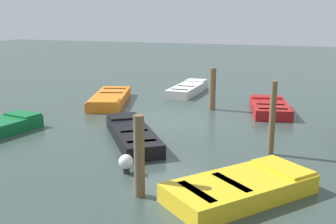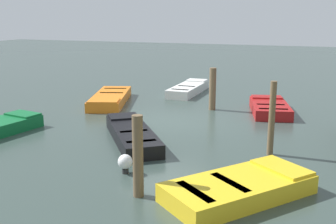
{
  "view_description": "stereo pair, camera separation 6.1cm",
  "coord_description": "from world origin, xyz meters",
  "px_view_note": "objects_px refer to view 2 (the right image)",
  "views": [
    {
      "loc": [
        13.47,
        4.92,
        3.77
      ],
      "look_at": [
        0.0,
        0.0,
        0.35
      ],
      "focal_mm": 43.64,
      "sensor_mm": 36.0,
      "label": 1
    },
    {
      "loc": [
        13.45,
        4.98,
        3.77
      ],
      "look_at": [
        0.0,
        0.0,
        0.35
      ],
      "focal_mm": 43.64,
      "sensor_mm": 36.0,
      "label": 2
    }
  ],
  "objects_px": {
    "rowboat_black": "(132,134)",
    "rowboat_orange": "(110,98)",
    "rowboat_red": "(270,108)",
    "rowboat_white": "(188,89)",
    "mooring_piling_center": "(272,119)",
    "marker_buoy": "(125,162)",
    "rowboat_yellow": "(240,187)",
    "mooring_piling_far_right": "(138,157)",
    "mooring_piling_mid_left": "(213,89)"
  },
  "relations": [
    {
      "from": "marker_buoy",
      "to": "mooring_piling_center",
      "type": "bearing_deg",
      "value": 129.9
    },
    {
      "from": "rowboat_white",
      "to": "mooring_piling_center",
      "type": "bearing_deg",
      "value": -148.13
    },
    {
      "from": "rowboat_black",
      "to": "rowboat_yellow",
      "type": "bearing_deg",
      "value": -162.66
    },
    {
      "from": "rowboat_black",
      "to": "mooring_piling_center",
      "type": "relative_size",
      "value": 1.78
    },
    {
      "from": "marker_buoy",
      "to": "rowboat_red",
      "type": "bearing_deg",
      "value": 161.58
    },
    {
      "from": "rowboat_yellow",
      "to": "marker_buoy",
      "type": "relative_size",
      "value": 7.13
    },
    {
      "from": "rowboat_yellow",
      "to": "rowboat_red",
      "type": "bearing_deg",
      "value": 40.95
    },
    {
      "from": "rowboat_red",
      "to": "rowboat_orange",
      "type": "bearing_deg",
      "value": 80.66
    },
    {
      "from": "rowboat_orange",
      "to": "mooring_piling_far_right",
      "type": "xyz_separation_m",
      "value": [
        8.2,
        5.06,
        0.67
      ]
    },
    {
      "from": "rowboat_orange",
      "to": "marker_buoy",
      "type": "xyz_separation_m",
      "value": [
        7.13,
        4.23,
        0.07
      ]
    },
    {
      "from": "rowboat_white",
      "to": "rowboat_red",
      "type": "bearing_deg",
      "value": -124.08
    },
    {
      "from": "rowboat_orange",
      "to": "mooring_piling_center",
      "type": "relative_size",
      "value": 2.06
    },
    {
      "from": "rowboat_red",
      "to": "rowboat_yellow",
      "type": "bearing_deg",
      "value": 168.53
    },
    {
      "from": "rowboat_red",
      "to": "marker_buoy",
      "type": "distance_m",
      "value": 8.06
    },
    {
      "from": "rowboat_white",
      "to": "mooring_piling_far_right",
      "type": "relative_size",
      "value": 2.05
    },
    {
      "from": "rowboat_black",
      "to": "mooring_piling_mid_left",
      "type": "bearing_deg",
      "value": -50.54
    },
    {
      "from": "mooring_piling_center",
      "to": "mooring_piling_far_right",
      "type": "distance_m",
      "value": 4.36
    },
    {
      "from": "rowboat_black",
      "to": "rowboat_orange",
      "type": "distance_m",
      "value": 5.69
    },
    {
      "from": "rowboat_black",
      "to": "rowboat_red",
      "type": "height_order",
      "value": "same"
    },
    {
      "from": "rowboat_black",
      "to": "rowboat_yellow",
      "type": "height_order",
      "value": "same"
    },
    {
      "from": "mooring_piling_far_right",
      "to": "mooring_piling_center",
      "type": "bearing_deg",
      "value": 147.95
    },
    {
      "from": "rowboat_yellow",
      "to": "rowboat_white",
      "type": "bearing_deg",
      "value": 61.46
    },
    {
      "from": "mooring_piling_center",
      "to": "marker_buoy",
      "type": "xyz_separation_m",
      "value": [
        2.63,
        -3.14,
        -0.74
      ]
    },
    {
      "from": "rowboat_orange",
      "to": "mooring_piling_mid_left",
      "type": "xyz_separation_m",
      "value": [
        -0.31,
        4.5,
        0.64
      ]
    },
    {
      "from": "rowboat_white",
      "to": "mooring_piling_mid_left",
      "type": "bearing_deg",
      "value": -147.08
    },
    {
      "from": "rowboat_red",
      "to": "mooring_piling_center",
      "type": "bearing_deg",
      "value": 173.06
    },
    {
      "from": "rowboat_red",
      "to": "mooring_piling_far_right",
      "type": "relative_size",
      "value": 1.72
    },
    {
      "from": "rowboat_black",
      "to": "rowboat_red",
      "type": "distance_m",
      "value": 6.28
    },
    {
      "from": "rowboat_orange",
      "to": "marker_buoy",
      "type": "bearing_deg",
      "value": 12.28
    },
    {
      "from": "rowboat_black",
      "to": "rowboat_yellow",
      "type": "xyz_separation_m",
      "value": [
        2.83,
        3.85,
        0.0
      ]
    },
    {
      "from": "mooring_piling_mid_left",
      "to": "mooring_piling_far_right",
      "type": "bearing_deg",
      "value": 3.75
    },
    {
      "from": "rowboat_yellow",
      "to": "mooring_piling_mid_left",
      "type": "distance_m",
      "value": 8.25
    },
    {
      "from": "rowboat_white",
      "to": "marker_buoy",
      "type": "relative_size",
      "value": 7.62
    },
    {
      "from": "rowboat_yellow",
      "to": "mooring_piling_center",
      "type": "height_order",
      "value": "mooring_piling_center"
    },
    {
      "from": "rowboat_orange",
      "to": "mooring_piling_mid_left",
      "type": "relative_size",
      "value": 2.48
    },
    {
      "from": "mooring_piling_far_right",
      "to": "rowboat_red",
      "type": "bearing_deg",
      "value": 168.86
    },
    {
      "from": "rowboat_black",
      "to": "rowboat_white",
      "type": "height_order",
      "value": "same"
    },
    {
      "from": "mooring_piling_far_right",
      "to": "rowboat_white",
      "type": "bearing_deg",
      "value": -167.6
    },
    {
      "from": "rowboat_black",
      "to": "mooring_piling_far_right",
      "type": "relative_size",
      "value": 2.06
    },
    {
      "from": "rowboat_orange",
      "to": "rowboat_black",
      "type": "bearing_deg",
      "value": 16.41
    },
    {
      "from": "rowboat_black",
      "to": "rowboat_white",
      "type": "relative_size",
      "value": 1.0
    },
    {
      "from": "mooring_piling_center",
      "to": "rowboat_red",
      "type": "bearing_deg",
      "value": -173.23
    },
    {
      "from": "rowboat_black",
      "to": "marker_buoy",
      "type": "xyz_separation_m",
      "value": [
        2.46,
        0.98,
        0.07
      ]
    },
    {
      "from": "rowboat_yellow",
      "to": "mooring_piling_far_right",
      "type": "distance_m",
      "value": 2.25
    },
    {
      "from": "rowboat_red",
      "to": "marker_buoy",
      "type": "bearing_deg",
      "value": 147.87
    },
    {
      "from": "rowboat_red",
      "to": "mooring_piling_mid_left",
      "type": "xyz_separation_m",
      "value": [
        0.21,
        -2.27,
        0.64
      ]
    },
    {
      "from": "rowboat_yellow",
      "to": "mooring_piling_center",
      "type": "bearing_deg",
      "value": 33.32
    },
    {
      "from": "mooring_piling_center",
      "to": "marker_buoy",
      "type": "bearing_deg",
      "value": -50.1
    },
    {
      "from": "rowboat_yellow",
      "to": "mooring_piling_mid_left",
      "type": "height_order",
      "value": "mooring_piling_mid_left"
    },
    {
      "from": "mooring_piling_far_right",
      "to": "marker_buoy",
      "type": "xyz_separation_m",
      "value": [
        -1.06,
        -0.83,
        -0.6
      ]
    }
  ]
}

